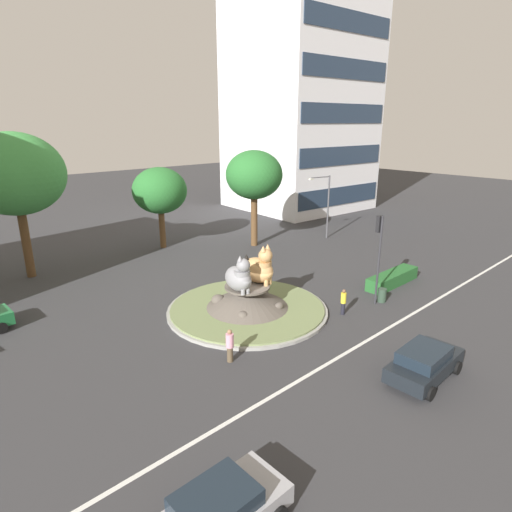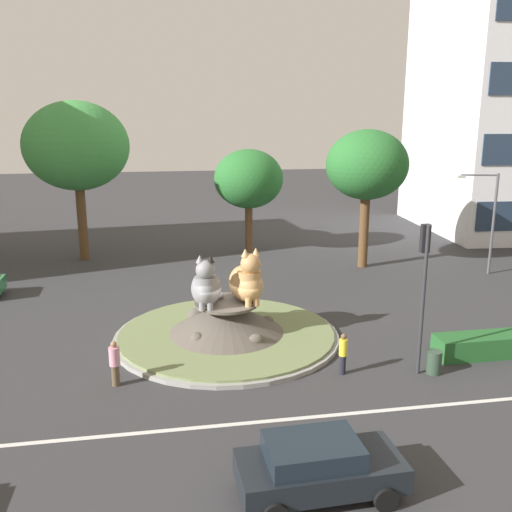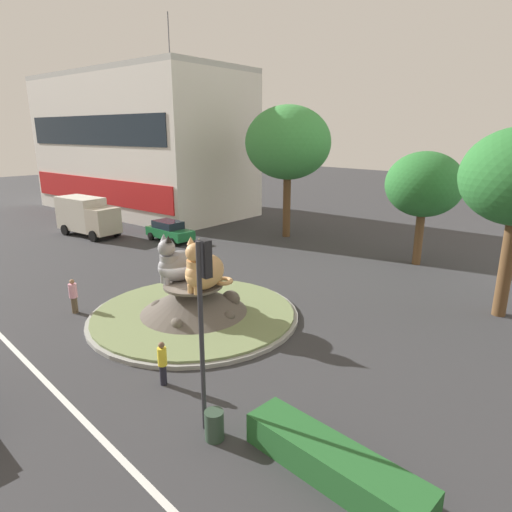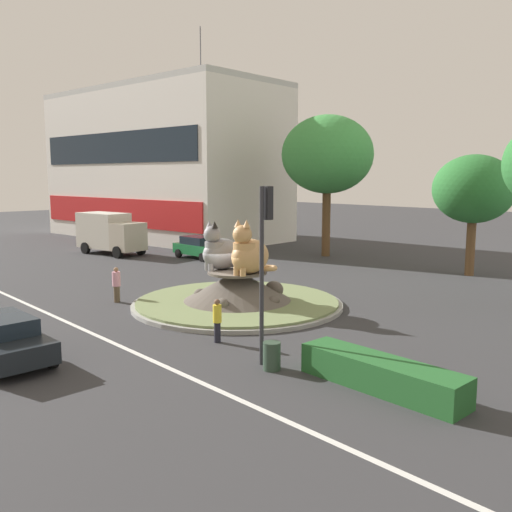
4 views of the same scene
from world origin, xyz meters
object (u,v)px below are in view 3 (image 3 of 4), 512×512
at_px(traffic_light_mast, 204,303).
at_px(pedestrian_yellow_shirt, 162,362).
at_px(delivery_box_truck, 87,215).
at_px(litter_bin, 214,425).
at_px(shophouse_block, 140,144).
at_px(broadleaf_tree_behind_island, 424,185).
at_px(cat_statue_calico, 203,270).
at_px(sedan_on_far_lane, 169,231).
at_px(pedestrian_pink_shirt, 73,295).
at_px(cat_statue_grey, 176,264).
at_px(second_tree_near_tower, 288,143).

height_order(traffic_light_mast, pedestrian_yellow_shirt, traffic_light_mast).
xyz_separation_m(delivery_box_truck, litter_bin, (27.47, -8.98, -1.26)).
bearing_deg(shophouse_block, broadleaf_tree_behind_island, -3.12).
relative_size(broadleaf_tree_behind_island, pedestrian_yellow_shirt, 4.52).
xyz_separation_m(cat_statue_calico, litter_bin, (6.45, -4.81, -2.13)).
height_order(broadleaf_tree_behind_island, sedan_on_far_lane, broadleaf_tree_behind_island).
distance_m(traffic_light_mast, pedestrian_yellow_shirt, 4.24).
distance_m(shophouse_block, broadleaf_tree_behind_island, 31.49).
bearing_deg(pedestrian_pink_shirt, sedan_on_far_lane, -17.80).
distance_m(pedestrian_yellow_shirt, litter_bin, 3.51).
distance_m(pedestrian_pink_shirt, litter_bin, 11.95).
height_order(traffic_light_mast, pedestrian_pink_shirt, traffic_light_mast).
height_order(shophouse_block, pedestrian_yellow_shirt, shophouse_block).
bearing_deg(cat_statue_calico, shophouse_block, -127.98).
distance_m(cat_statue_calico, broadleaf_tree_behind_island, 16.33).
distance_m(traffic_light_mast, delivery_box_truck, 28.37).
relative_size(cat_statue_grey, sedan_on_far_lane, 0.53).
height_order(cat_statue_calico, delivery_box_truck, cat_statue_calico).
bearing_deg(broadleaf_tree_behind_island, cat_statue_calico, -99.44).
bearing_deg(traffic_light_mast, litter_bin, -107.50).
bearing_deg(sedan_on_far_lane, traffic_light_mast, -33.42).
distance_m(broadleaf_tree_behind_island, pedestrian_pink_shirt, 21.68).
relative_size(sedan_on_far_lane, delivery_box_truck, 0.70).
height_order(cat_statue_grey, pedestrian_pink_shirt, cat_statue_grey).
height_order(shophouse_block, delivery_box_truck, shophouse_block).
xyz_separation_m(broadleaf_tree_behind_island, second_tree_near_tower, (-11.48, -0.06, 2.38)).
bearing_deg(delivery_box_truck, traffic_light_mast, -27.35).
height_order(cat_statue_calico, shophouse_block, shophouse_block).
bearing_deg(litter_bin, shophouse_block, 151.46).
relative_size(shophouse_block, pedestrian_pink_shirt, 14.94).
distance_m(broadleaf_tree_behind_island, delivery_box_truck, 26.65).
height_order(cat_statue_grey, second_tree_near_tower, second_tree_near_tower).
bearing_deg(pedestrian_yellow_shirt, delivery_box_truck, 120.85).
bearing_deg(shophouse_block, pedestrian_pink_shirt, -43.76).
relative_size(cat_statue_grey, delivery_box_truck, 0.37).
relative_size(shophouse_block, sedan_on_far_lane, 5.84).
bearing_deg(litter_bin, pedestrian_pink_shirt, 174.86).
bearing_deg(cat_statue_grey, shophouse_block, -112.04).
xyz_separation_m(traffic_light_mast, shophouse_block, (-34.61, 18.92, 3.24)).
distance_m(cat_statue_calico, pedestrian_yellow_shirt, 5.48).
bearing_deg(second_tree_near_tower, broadleaf_tree_behind_island, 0.30).
distance_m(broadleaf_tree_behind_island, litter_bin, 21.60).
relative_size(pedestrian_yellow_shirt, delivery_box_truck, 0.26).
bearing_deg(second_tree_near_tower, delivery_box_truck, -136.26).
distance_m(second_tree_near_tower, sedan_on_far_lane, 11.83).
bearing_deg(shophouse_block, cat_statue_grey, -34.32).
relative_size(cat_statue_grey, pedestrian_pink_shirt, 1.37).
xyz_separation_m(pedestrian_yellow_shirt, sedan_on_far_lane, (-17.42, 12.16, -0.02)).
bearing_deg(cat_statue_grey, sedan_on_far_lane, -116.47).
relative_size(broadleaf_tree_behind_island, second_tree_near_tower, 0.70).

